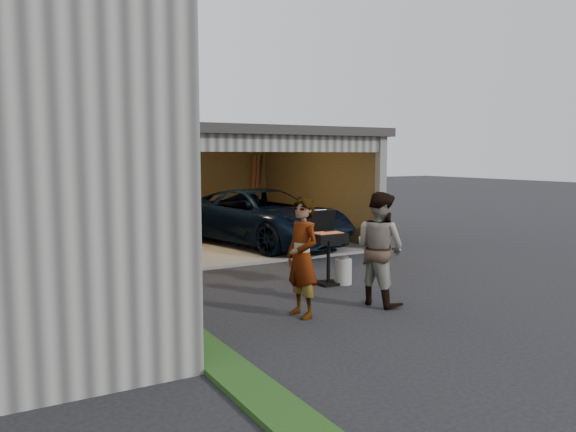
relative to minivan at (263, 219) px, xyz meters
name	(u,v)px	position (x,y,z in m)	size (l,w,h in m)	color
ground	(325,308)	(-1.82, -5.55, -0.69)	(80.00, 80.00, 0.00)	black
groundcover_strip	(209,353)	(-4.07, -6.55, -0.66)	(0.50, 8.00, 0.06)	#193814
garage	(204,171)	(-1.06, 1.24, 1.18)	(6.80, 6.30, 2.90)	#605E59
minivan	(263,219)	(0.00, 0.00, 0.00)	(2.28, 4.94, 1.37)	black
woman	(302,258)	(-2.34, -5.74, 0.16)	(0.61, 0.40, 1.69)	#A7B4D2
man	(380,248)	(-0.97, -5.75, 0.18)	(0.84, 0.65, 1.73)	#412819
bbq_grill	(327,241)	(-0.92, -4.25, 0.09)	(0.59, 0.51, 1.30)	black
propane_tank	(343,272)	(-0.67, -4.39, -0.46)	(0.30, 0.30, 0.45)	#B1B0AC
plywood_panel	(143,279)	(-4.22, -4.37, -0.20)	(0.04, 0.88, 0.99)	brown
hand_truck	(382,242)	(2.08, -2.07, -0.46)	(0.50, 0.36, 1.21)	slate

